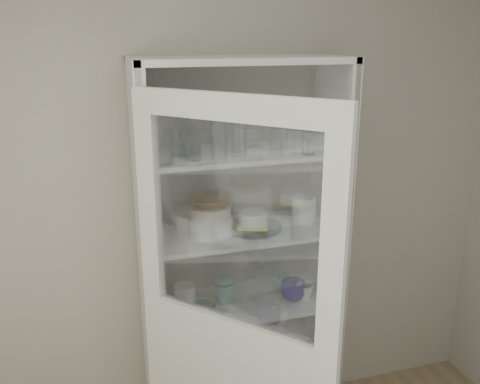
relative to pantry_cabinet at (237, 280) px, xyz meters
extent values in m
cube|color=#B5AC95|center=(-0.20, 0.16, 0.36)|extent=(3.60, 0.02, 2.60)
cube|color=beige|center=(-0.48, -0.06, 0.11)|extent=(0.03, 0.45, 2.10)
cube|color=beige|center=(0.48, -0.06, 0.11)|extent=(0.03, 0.45, 2.10)
cube|color=gray|center=(0.00, 0.15, 0.11)|extent=(1.00, 0.03, 2.10)
cube|color=beige|center=(0.00, -0.06, 1.14)|extent=(1.00, 0.45, 0.03)
cube|color=white|center=(0.00, -0.08, -0.49)|extent=(0.94, 0.42, 0.02)
cube|color=white|center=(0.00, -0.08, -0.09)|extent=(0.94, 0.42, 0.02)
cube|color=white|center=(0.00, -0.08, 0.31)|extent=(0.94, 0.42, 0.02)
cube|color=white|center=(0.00, -0.08, 0.71)|extent=(0.94, 0.42, 0.02)
cube|color=beige|center=(-0.20, -0.62, 1.01)|extent=(0.63, 0.69, 0.10)
cube|color=beige|center=(-0.47, -0.32, 0.56)|extent=(0.09, 0.09, 0.80)
cube|color=beige|center=(0.07, -0.92, 0.56)|extent=(0.09, 0.09, 0.80)
cube|color=silver|center=(-0.20, -0.62, 0.56)|extent=(0.49, 0.54, 0.78)
cylinder|color=silver|center=(-0.25, -0.18, 0.79)|extent=(0.07, 0.07, 0.14)
cylinder|color=silver|center=(-0.39, -0.23, 0.79)|extent=(0.08, 0.08, 0.14)
cylinder|color=silver|center=(-0.04, -0.17, 0.79)|extent=(0.10, 0.10, 0.15)
cylinder|color=silver|center=(-0.13, -0.19, 0.80)|extent=(0.10, 0.10, 0.15)
cylinder|color=silver|center=(0.13, -0.20, 0.78)|extent=(0.07, 0.07, 0.12)
cylinder|color=silver|center=(0.38, -0.19, 0.80)|extent=(0.09, 0.09, 0.15)
cylinder|color=silver|center=(0.28, -0.22, 0.78)|extent=(0.06, 0.06, 0.12)
cylinder|color=silver|center=(-0.30, -0.08, 0.80)|extent=(0.10, 0.10, 0.16)
cylinder|color=silver|center=(-0.25, -0.05, 0.79)|extent=(0.09, 0.09, 0.14)
cylinder|color=silver|center=(-0.05, -0.09, 0.80)|extent=(0.08, 0.08, 0.15)
cylinder|color=silver|center=(-0.06, -0.06, 0.79)|extent=(0.08, 0.08, 0.14)
cylinder|color=silver|center=(0.19, -0.09, 0.80)|extent=(0.08, 0.08, 0.15)
cylinder|color=white|center=(-0.16, -0.09, 0.36)|extent=(0.22, 0.22, 0.08)
cylinder|color=white|center=(-0.20, 0.03, 0.36)|extent=(0.22, 0.22, 0.08)
cylinder|color=white|center=(-0.16, -0.09, 0.44)|extent=(0.23, 0.23, 0.06)
imported|color=brown|center=(-0.16, -0.09, 0.49)|extent=(0.21, 0.21, 0.05)
cylinder|color=silver|center=(0.06, -0.08, 0.33)|extent=(0.29, 0.29, 0.02)
cube|color=#FFF341|center=(0.06, -0.08, 0.34)|extent=(0.20, 0.20, 0.01)
cylinder|color=white|center=(0.06, -0.08, 0.38)|extent=(0.18, 0.18, 0.06)
cylinder|color=silver|center=(0.34, -0.07, 0.39)|extent=(0.12, 0.12, 0.14)
imported|color=navy|center=(0.27, -0.14, -0.03)|extent=(0.17, 0.17, 0.10)
imported|color=#1C7576|center=(0.24, -0.02, -0.03)|extent=(0.12, 0.12, 0.09)
imported|color=white|center=(0.33, -0.16, -0.04)|extent=(0.11, 0.11, 0.09)
cylinder|color=#1C7576|center=(-0.08, -0.05, -0.03)|extent=(0.10, 0.10, 0.10)
ellipsoid|color=#1C7576|center=(-0.08, -0.05, 0.03)|extent=(0.10, 0.10, 0.02)
cylinder|color=#ABABAB|center=(-0.22, -0.13, -0.06)|extent=(0.11, 0.11, 0.04)
cylinder|color=white|center=(-0.29, -0.06, -0.02)|extent=(0.14, 0.14, 0.13)
imported|color=white|center=(-0.14, -0.08, -0.45)|extent=(0.22, 0.22, 0.07)
cube|color=#A0A0A0|center=(0.27, -0.10, -0.45)|extent=(0.23, 0.19, 0.06)
cylinder|color=silver|center=(-0.27, -0.12, 0.78)|extent=(0.06, 0.06, 0.13)
camera|label=1|loc=(-0.69, -2.35, 1.26)|focal=38.00mm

